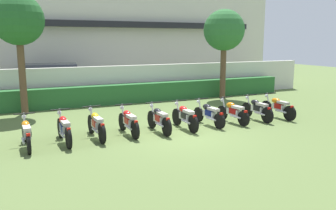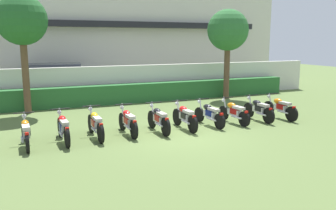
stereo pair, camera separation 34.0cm
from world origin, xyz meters
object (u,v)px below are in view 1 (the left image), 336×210
Objects in this scene: motorcycle_in_row_0 at (26,133)px; motorcycle_in_row_5 at (185,116)px; tree_near_inspector at (18,21)px; tree_far_side at (224,31)px; motorcycle_in_row_7 at (233,112)px; motorcycle_in_row_8 at (257,109)px; motorcycle_in_row_1 at (64,128)px; motorcycle_in_row_9 at (278,107)px; parked_car at (54,82)px; motorcycle_in_row_6 at (209,114)px; motorcycle_in_row_3 at (128,121)px; motorcycle_in_row_4 at (159,119)px; motorcycle_in_row_2 at (96,124)px.

motorcycle_in_row_5 is (5.21, 0.04, 0.01)m from motorcycle_in_row_0.
tree_far_side is at bearing 0.07° from tree_near_inspector.
motorcycle_in_row_7 is 0.99× the size of motorcycle_in_row_8.
motorcycle_in_row_1 is 8.40m from motorcycle_in_row_9.
motorcycle_in_row_1 is (-0.79, -8.50, -0.48)m from parked_car.
motorcycle_in_row_6 is 1.05× the size of motorcycle_in_row_7.
tree_far_side is 9.24m from motorcycle_in_row_3.
motorcycle_in_row_1 is 1.02× the size of motorcycle_in_row_9.
motorcycle_in_row_0 is 8.44m from motorcycle_in_row_8.
tree_near_inspector is 1.06× the size of tree_far_side.
motorcycle_in_row_4 is 0.99× the size of motorcycle_in_row_6.
motorcycle_in_row_4 reaches higher than motorcycle_in_row_6.
motorcycle_in_row_4 is at bearing -66.20° from parked_car.
motorcycle_in_row_4 is 1.03× the size of motorcycle_in_row_8.
tree_far_side is 11.89m from motorcycle_in_row_0.
tree_near_inspector reaches higher than motorcycle_in_row_7.
motorcycle_in_row_9 is (3.20, -0.09, 0.01)m from motorcycle_in_row_6.
motorcycle_in_row_3 is at bearing 84.00° from motorcycle_in_row_7.
parked_car is at bearing 40.27° from motorcycle_in_row_9.
tree_far_side is 7.13m from motorcycle_in_row_6.
parked_car reaches higher than motorcycle_in_row_1.
parked_car is at bearing 36.62° from motorcycle_in_row_8.
motorcycle_in_row_0 is at bearing -93.86° from parked_car.
motorcycle_in_row_0 is at bearing 91.35° from motorcycle_in_row_1.
motorcycle_in_row_5 is 1.04× the size of motorcycle_in_row_7.
motorcycle_in_row_2 is at bearing -86.26° from motorcycle_in_row_0.
motorcycle_in_row_9 is at bearing -89.86° from motorcycle_in_row_5.
motorcycle_in_row_1 is at bearing -80.58° from tree_near_inspector.
motorcycle_in_row_7 is at bearing -119.74° from tree_far_side.
motorcycle_in_row_6 is (4.42, -8.39, -0.50)m from parked_car.
motorcycle_in_row_2 is at bearing 83.83° from motorcycle_in_row_7.
motorcycle_in_row_2 is (2.09, 0.17, 0.02)m from motorcycle_in_row_0.
parked_car is 8.86m from motorcycle_in_row_4.
motorcycle_in_row_7 is (2.09, 0.06, -0.02)m from motorcycle_in_row_5.
motorcycle_in_row_6 is (2.07, 0.15, -0.02)m from motorcycle_in_row_4.
motorcycle_in_row_8 is (5.28, -0.04, -0.00)m from motorcycle_in_row_3.
parked_car is 8.53m from motorcycle_in_row_3.
motorcycle_in_row_1 is 1.10× the size of motorcycle_in_row_7.
parked_car is at bearing 21.01° from motorcycle_in_row_5.
tree_far_side is at bearing -59.32° from motorcycle_in_row_2.
motorcycle_in_row_0 is at bearing -92.39° from tree_near_inspector.
tree_far_side is at bearing -44.51° from motorcycle_in_row_5.
tree_far_side is 2.52× the size of motorcycle_in_row_4.
tree_near_inspector is 2.79× the size of motorcycle_in_row_7.
motorcycle_in_row_2 is at bearing 87.64° from motorcycle_in_row_3.
motorcycle_in_row_5 is 4.27m from motorcycle_in_row_9.
motorcycle_in_row_1 reaches higher than motorcycle_in_row_6.
motorcycle_in_row_8 is 1.03m from motorcycle_in_row_9.
motorcycle_in_row_7 is at bearing -48.87° from parked_car.
motorcycle_in_row_1 reaches higher than motorcycle_in_row_8.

